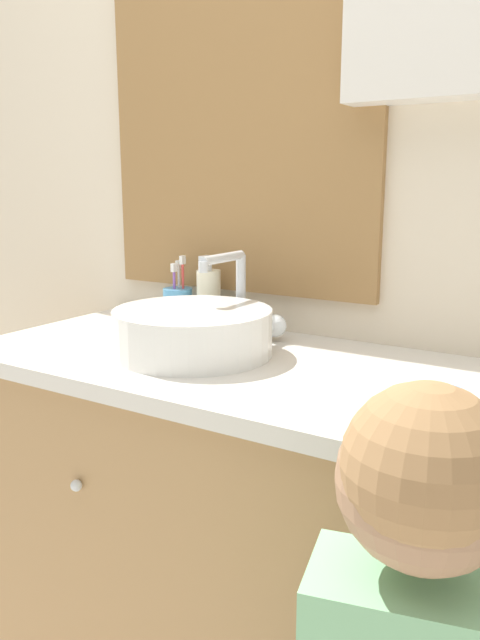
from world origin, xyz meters
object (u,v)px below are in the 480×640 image
(sink_basin, at_px, (195,330))
(soap_dispenser, at_px, (209,298))
(toothbrush_holder, at_px, (178,305))
(drinking_cup, at_px, (441,418))

(sink_basin, distance_m, soap_dispenser, 0.25)
(sink_basin, xyz_separation_m, toothbrush_holder, (-0.21, 0.21, -0.00))
(toothbrush_holder, bearing_deg, drinking_cup, -28.14)
(sink_basin, height_order, toothbrush_holder, sink_basin)
(soap_dispenser, height_order, drinking_cup, soap_dispenser)
(sink_basin, relative_size, toothbrush_holder, 2.17)
(soap_dispenser, bearing_deg, drinking_cup, -31.63)
(sink_basin, bearing_deg, drinking_cup, -19.94)
(drinking_cup, bearing_deg, soap_dispenser, 148.37)
(toothbrush_holder, xyz_separation_m, soap_dispenser, (0.09, 0.01, 0.03))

